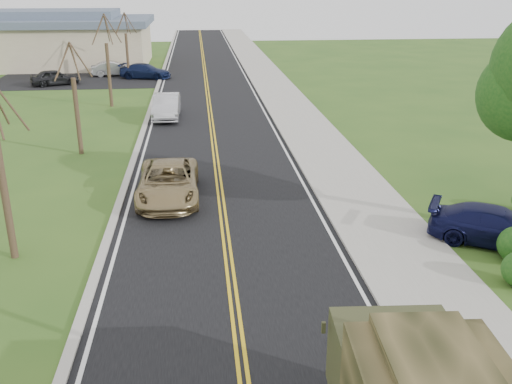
{
  "coord_description": "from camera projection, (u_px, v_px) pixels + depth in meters",
  "views": [
    {
      "loc": [
        -0.82,
        -7.58,
        8.58
      ],
      "look_at": [
        1.05,
        10.49,
        1.8
      ],
      "focal_mm": 40.0,
      "sensor_mm": 36.0,
      "label": 1
    }
  ],
  "objects": [
    {
      "name": "bare_tree_a",
      "position": [
        3.0,
        182.0,
        17.87
      ],
      "size": [
        1.93,
        2.26,
        6.08
      ],
      "color": "#38281C",
      "rests_on": "ground"
    },
    {
      "name": "pickup_navy",
      "position": [
        496.0,
        227.0,
        19.51
      ],
      "size": [
        4.79,
        3.78,
        1.3
      ],
      "primitive_type": "imported",
      "rotation": [
        0.0,
        0.0,
        1.06
      ],
      "color": "#0E1034",
      "rests_on": "ground"
    },
    {
      "name": "lot_car_silver",
      "position": [
        114.0,
        69.0,
        53.92
      ],
      "size": [
        4.32,
        2.14,
        1.36
      ],
      "primitive_type": "imported",
      "rotation": [
        0.0,
        0.0,
        1.75
      ],
      "color": "#A5A6AA",
      "rests_on": "ground"
    },
    {
      "name": "bare_tree_d",
      "position": [
        127.0,
        51.0,
        51.44
      ],
      "size": [
        1.88,
        2.2,
        5.91
      ],
      "color": "#38281C",
      "rests_on": "ground"
    },
    {
      "name": "bare_tree_c",
      "position": [
        108.0,
        67.0,
        40.18
      ],
      "size": [
        2.04,
        2.39,
        6.42
      ],
      "color": "#38281C",
      "rests_on": "ground"
    },
    {
      "name": "curb_right",
      "position": [
        257.0,
        88.0,
        47.79
      ],
      "size": [
        0.3,
        120.0,
        0.12
      ],
      "primitive_type": "cube",
      "color": "#9E998E",
      "rests_on": "ground"
    },
    {
      "name": "sidewalk_right",
      "position": [
        277.0,
        88.0,
        47.97
      ],
      "size": [
        3.2,
        120.0,
        0.1
      ],
      "primitive_type": "cube",
      "color": "#9E998E",
      "rests_on": "ground"
    },
    {
      "name": "lot_car_dark",
      "position": [
        55.0,
        77.0,
        49.08
      ],
      "size": [
        4.33,
        2.98,
        1.37
      ],
      "primitive_type": "imported",
      "rotation": [
        0.0,
        0.0,
        1.95
      ],
      "color": "black",
      "rests_on": "ground"
    },
    {
      "name": "commercial_building",
      "position": [
        50.0,
        39.0,
        59.82
      ],
      "size": [
        25.5,
        21.5,
        5.65
      ],
      "color": "tan",
      "rests_on": "ground"
    },
    {
      "name": "curb_left",
      "position": [
        157.0,
        90.0,
        47.0
      ],
      "size": [
        0.3,
        120.0,
        0.1
      ],
      "primitive_type": "cube",
      "color": "#9E998E",
      "rests_on": "ground"
    },
    {
      "name": "utility_box_near",
      "position": [
        477.0,
        366.0,
        12.68
      ],
      "size": [
        0.72,
        0.65,
        0.8
      ],
      "primitive_type": "cube",
      "rotation": [
        0.0,
        0.0,
        0.29
      ],
      "color": "#184519",
      "rests_on": "sidewalk_right"
    },
    {
      "name": "road",
      "position": [
        207.0,
        89.0,
        47.41
      ],
      "size": [
        8.0,
        120.0,
        0.01
      ],
      "primitive_type": "cube",
      "color": "black",
      "rests_on": "ground"
    },
    {
      "name": "bare_tree_b",
      "position": [
        76.0,
        107.0,
        29.1
      ],
      "size": [
        1.83,
        2.14,
        5.73
      ],
      "color": "#38281C",
      "rests_on": "ground"
    },
    {
      "name": "sedan_silver",
      "position": [
        166.0,
        106.0,
        37.37
      ],
      "size": [
        1.73,
        4.77,
        1.56
      ],
      "primitive_type": "imported",
      "rotation": [
        0.0,
        0.0,
        -0.02
      ],
      "color": "silver",
      "rests_on": "ground"
    },
    {
      "name": "utility_box_far",
      "position": [
        512.0,
        381.0,
        12.32
      ],
      "size": [
        0.58,
        0.49,
        0.65
      ],
      "primitive_type": "cube",
      "rotation": [
        0.0,
        0.0,
        0.07
      ],
      "color": "#1A491D",
      "rests_on": "sidewalk_right"
    },
    {
      "name": "suv_champagne",
      "position": [
        168.0,
        182.0,
        23.53
      ],
      "size": [
        2.47,
        5.34,
        1.48
      ],
      "primitive_type": "imported",
      "rotation": [
        0.0,
        0.0,
        0.0
      ],
      "color": "#978155",
      "rests_on": "ground"
    },
    {
      "name": "lot_car_navy",
      "position": [
        145.0,
        71.0,
        52.42
      ],
      "size": [
        5.02,
        3.07,
        1.36
      ],
      "primitive_type": "imported",
      "rotation": [
        0.0,
        0.0,
        1.3
      ],
      "color": "#10193A",
      "rests_on": "ground"
    }
  ]
}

